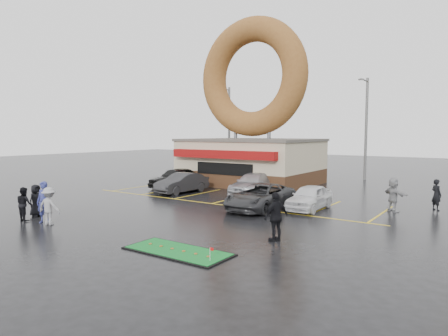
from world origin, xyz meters
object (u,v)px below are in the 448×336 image
Objects in this scene: streetlight_mid at (366,126)px; car_black at (176,178)px; streetlight_left at (229,127)px; car_silver at (253,184)px; putting_green at (178,251)px; car_dgrey at (182,183)px; donut_shop at (252,129)px; person_blue at (44,202)px; person_cameraman at (276,217)px; dumpster at (186,171)px; car_white at (309,197)px; car_grey at (260,197)px.

car_black is at bearing -127.09° from streetlight_mid.
streetlight_left is 14.04m from streetlight_mid.
putting_green is at bearing -77.01° from car_silver.
car_dgrey reaches higher than putting_green.
donut_shop is 3.43× the size of putting_green.
streetlight_mid is at bearing 53.88° from person_blue.
person_cameraman reaches higher than car_black.
person_cameraman reaches higher than dumpster.
donut_shop is 2.98× the size of car_black.
car_dgrey is 9.78m from car_white.
donut_shop is 3.42× the size of car_white.
car_white is at bearing -84.75° from streetlight_mid.
streetlight_mid reaches higher than car_black.
donut_shop is 20.10m from putting_green.
car_black is at bearing -73.65° from streetlight_left.
car_dgrey is 7.83m from car_grey.
streetlight_left is 7.81m from dumpster.
streetlight_mid is 2.29× the size of putting_green.
person_cameraman is (9.95, -14.77, -3.51)m from donut_shop.
person_blue is at bearing -72.44° from car_black.
streetlight_left reaches higher than car_white.
dumpster is at bearing 177.46° from donut_shop.
streetlight_left and streetlight_mid have the same top height.
person_cameraman is at bearing 56.09° from putting_green.
dumpster is at bearing 90.54° from person_blue.
car_black is 0.94× the size of car_silver.
putting_green is at bearing -19.62° from person_blue.
streetlight_left is 4.69× the size of person_cameraman.
car_grey is 10.86m from person_blue.
dumpster is 0.46× the size of putting_green.
donut_shop reaches higher than streetlight_left.
person_cameraman is at bearing -32.59° from dumpster.
donut_shop is 10.59m from streetlight_mid.
person_cameraman is at bearing -52.03° from streetlight_left.
streetlight_left reaches higher than car_silver.
car_dgrey is at bearing 163.09° from car_grey.
streetlight_mid is 2.28× the size of car_white.
car_dgrey is 13.50m from person_cameraman.
car_black is (3.70, -12.62, -4.01)m from streetlight_left.
putting_green is (4.70, -13.03, -0.67)m from car_silver.
person_cameraman is at bearing -2.42° from person_blue.
streetlight_mid is 1.99× the size of car_black.
person_cameraman is at bearing -30.27° from car_black.
putting_green is at bearing -45.52° from car_dgrey.
person_blue is (-3.43, -13.13, 0.27)m from car_silver.
car_white is 13.43m from person_blue.
car_white is (15.46, -14.93, -4.11)m from streetlight_left.
car_white is at bearing -146.15° from person_cameraman.
person_blue is (-8.81, -10.13, 0.30)m from car_white.
person_cameraman is (13.25, -9.10, 0.19)m from car_black.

